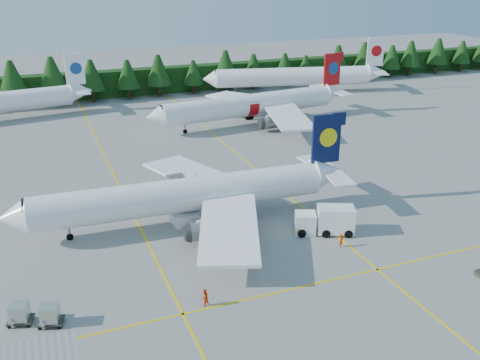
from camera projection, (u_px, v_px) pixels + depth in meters
name	position (u px, v px, depth m)	size (l,w,h in m)	color
ground	(296.00, 253.00, 56.10)	(320.00, 320.00, 0.00)	gray
taxi_stripe_a	(127.00, 201.00, 68.59)	(0.25, 120.00, 0.01)	yellow
taxi_stripe_b	(269.00, 180.00, 75.44)	(0.25, 120.00, 0.01)	yellow
taxi_stripe_cross	(325.00, 282.00, 50.91)	(80.00, 0.25, 0.01)	yellow
treeline_hedge	(137.00, 82.00, 125.89)	(220.00, 4.00, 6.00)	black
airliner_navy	(176.00, 197.00, 61.21)	(39.65, 32.59, 11.52)	white
airliner_red	(246.00, 106.00, 101.11)	(41.50, 33.97, 12.08)	white
airliner_far_right	(288.00, 77.00, 126.91)	(42.89, 13.29, 12.66)	white
airstairs	(191.00, 213.00, 63.03)	(5.12, 6.95, 4.35)	white
service_truck	(325.00, 220.00, 59.81)	(6.90, 4.71, 3.13)	white
uld_pair	(35.00, 313.00, 44.46)	(4.74, 3.22, 1.57)	#2E3425
crew_a	(341.00, 240.00, 57.00)	(0.58, 0.38, 1.58)	#E04004
crew_b	(205.00, 298.00, 47.03)	(0.78, 0.61, 1.61)	#FF3905
crew_c	(298.00, 228.00, 59.39)	(0.80, 0.54, 1.93)	orange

